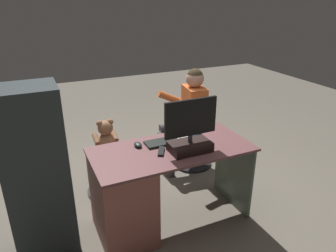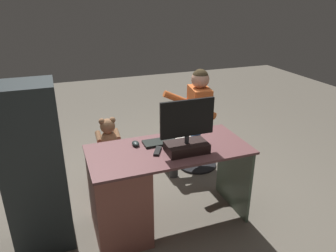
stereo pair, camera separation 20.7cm
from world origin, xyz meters
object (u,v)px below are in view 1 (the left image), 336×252
object	(u,v)px
keyboard	(169,141)
desk	(133,193)
tv_remote	(161,151)
visitor_chair	(193,144)
monitor	(190,135)
computer_mouse	(138,145)
office_chair_teddy	(109,168)
teddy_bear	(106,137)
cup	(197,136)
person	(188,111)

from	to	relation	value
keyboard	desk	bearing A→B (deg)	17.51
tv_remote	visitor_chair	world-z (taller)	tv_remote
monitor	keyboard	world-z (taller)	monitor
monitor	computer_mouse	xyz separation A→B (m)	(0.36, -0.25, -0.12)
desk	office_chair_teddy	distance (m)	0.68
desk	teddy_bear	bearing A→B (deg)	-87.12
computer_mouse	cup	distance (m)	0.51
computer_mouse	teddy_bear	distance (m)	0.57
office_chair_teddy	person	xyz separation A→B (m)	(-0.96, -0.14, 0.42)
monitor	teddy_bear	size ratio (longest dim) A/B	1.32
cup	visitor_chair	distance (m)	1.01
desk	computer_mouse	size ratio (longest dim) A/B	13.83
person	teddy_bear	bearing A→B (deg)	7.38
person	cup	bearing A→B (deg)	67.39
visitor_chair	person	xyz separation A→B (m)	(0.08, 0.01, 0.42)
computer_mouse	visitor_chair	xyz separation A→B (m)	(-0.91, -0.67, -0.47)
desk	visitor_chair	xyz separation A→B (m)	(-1.01, -0.82, -0.11)
monitor	teddy_bear	xyz separation A→B (m)	(0.50, -0.78, -0.25)
tv_remote	teddy_bear	world-z (taller)	teddy_bear
monitor	tv_remote	distance (m)	0.27
tv_remote	computer_mouse	bearing A→B (deg)	-24.33
cup	monitor	bearing A→B (deg)	44.32
teddy_bear	tv_remote	bearing A→B (deg)	111.32
office_chair_teddy	visitor_chair	size ratio (longest dim) A/B	1.00
tv_remote	person	bearing A→B (deg)	-101.36
computer_mouse	teddy_bear	xyz separation A→B (m)	(0.14, -0.54, -0.13)
cup	person	xyz separation A→B (m)	(-0.32, -0.77, -0.08)
computer_mouse	tv_remote	bearing A→B (deg)	127.64
teddy_bear	visitor_chair	xyz separation A→B (m)	(-1.05, -0.14, -0.35)
person	visitor_chair	bearing A→B (deg)	-171.94
desk	cup	world-z (taller)	cup
desk	tv_remote	xyz separation A→B (m)	(-0.24, 0.03, 0.35)
desk	keyboard	world-z (taller)	keyboard
teddy_bear	monitor	bearing A→B (deg)	122.48
monitor	computer_mouse	size ratio (longest dim) A/B	4.61
keyboard	visitor_chair	size ratio (longest dim) A/B	0.90
cup	teddy_bear	xyz separation A→B (m)	(0.65, -0.64, -0.15)
keyboard	office_chair_teddy	distance (m)	0.83
keyboard	person	world-z (taller)	person
desk	cup	size ratio (longest dim) A/B	14.86
teddy_bear	person	world-z (taller)	person
cup	teddy_bear	size ratio (longest dim) A/B	0.27
teddy_bear	visitor_chair	size ratio (longest dim) A/B	0.72
computer_mouse	teddy_bear	world-z (taller)	teddy_bear
computer_mouse	office_chair_teddy	distance (m)	0.72
tv_remote	office_chair_teddy	bearing A→B (deg)	-40.33
computer_mouse	keyboard	bearing A→B (deg)	174.15
desk	visitor_chair	size ratio (longest dim) A/B	2.85
desk	cup	xyz separation A→B (m)	(-0.61, -0.04, 0.39)
desk	monitor	bearing A→B (deg)	167.93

